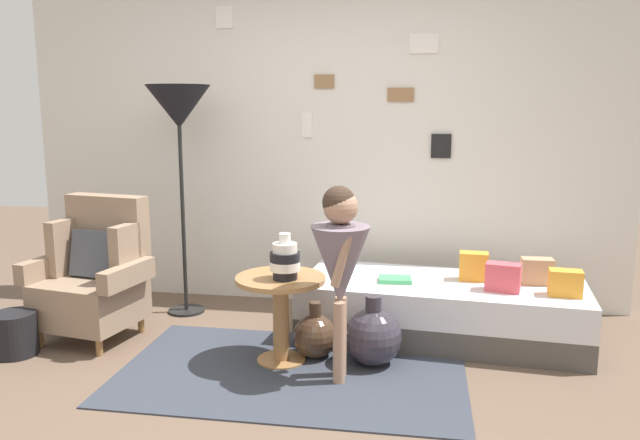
{
  "coord_description": "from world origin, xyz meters",
  "views": [
    {
      "loc": [
        0.81,
        -3.01,
        1.58
      ],
      "look_at": [
        0.15,
        0.95,
        0.85
      ],
      "focal_mm": 35.21,
      "sensor_mm": 36.0,
      "label": 1
    }
  ],
  "objects_px": {
    "daybed": "(441,309)",
    "side_table": "(281,301)",
    "demijohn_near": "(315,336)",
    "person_child": "(340,258)",
    "book_on_daybed": "(395,279)",
    "floor_lamp": "(179,113)",
    "demijohn_far": "(373,336)",
    "armchair": "(95,275)",
    "vase_striped": "(285,260)",
    "magazine_basket": "(15,334)"
  },
  "relations": [
    {
      "from": "side_table",
      "to": "demijohn_near",
      "type": "distance_m",
      "value": 0.33
    },
    {
      "from": "daybed",
      "to": "demijohn_near",
      "type": "xyz_separation_m",
      "value": [
        -0.8,
        -0.49,
        -0.06
      ]
    },
    {
      "from": "side_table",
      "to": "floor_lamp",
      "type": "xyz_separation_m",
      "value": [
        -0.95,
        0.83,
        1.14
      ]
    },
    {
      "from": "vase_striped",
      "to": "demijohn_near",
      "type": "distance_m",
      "value": 0.57
    },
    {
      "from": "vase_striped",
      "to": "demijohn_far",
      "type": "distance_m",
      "value": 0.72
    },
    {
      "from": "armchair",
      "to": "magazine_basket",
      "type": "xyz_separation_m",
      "value": [
        -0.36,
        -0.41,
        -0.3
      ]
    },
    {
      "from": "side_table",
      "to": "demijohn_near",
      "type": "bearing_deg",
      "value": 27.51
    },
    {
      "from": "daybed",
      "to": "vase_striped",
      "type": "xyz_separation_m",
      "value": [
        -0.95,
        -0.64,
        0.47
      ]
    },
    {
      "from": "book_on_daybed",
      "to": "side_table",
      "type": "bearing_deg",
      "value": -141.34
    },
    {
      "from": "person_child",
      "to": "vase_striped",
      "type": "bearing_deg",
      "value": 156.18
    },
    {
      "from": "daybed",
      "to": "floor_lamp",
      "type": "bearing_deg",
      "value": 173.15
    },
    {
      "from": "person_child",
      "to": "demijohn_near",
      "type": "xyz_separation_m",
      "value": [
        -0.2,
        0.31,
        -0.59
      ]
    },
    {
      "from": "person_child",
      "to": "side_table",
      "type": "bearing_deg",
      "value": 152.85
    },
    {
      "from": "floor_lamp",
      "to": "book_on_daybed",
      "type": "bearing_deg",
      "value": -10.15
    },
    {
      "from": "book_on_daybed",
      "to": "demijohn_far",
      "type": "distance_m",
      "value": 0.55
    },
    {
      "from": "side_table",
      "to": "floor_lamp",
      "type": "relative_size",
      "value": 0.32
    },
    {
      "from": "person_child",
      "to": "demijohn_far",
      "type": "bearing_deg",
      "value": 55.67
    },
    {
      "from": "book_on_daybed",
      "to": "demijohn_far",
      "type": "xyz_separation_m",
      "value": [
        -0.11,
        -0.49,
        -0.23
      ]
    },
    {
      "from": "side_table",
      "to": "magazine_basket",
      "type": "relative_size",
      "value": 1.99
    },
    {
      "from": "person_child",
      "to": "demijohn_near",
      "type": "bearing_deg",
      "value": 123.0
    },
    {
      "from": "daybed",
      "to": "side_table",
      "type": "relative_size",
      "value": 3.54
    },
    {
      "from": "armchair",
      "to": "side_table",
      "type": "relative_size",
      "value": 1.75
    },
    {
      "from": "demijohn_near",
      "to": "side_table",
      "type": "bearing_deg",
      "value": -152.49
    },
    {
      "from": "daybed",
      "to": "book_on_daybed",
      "type": "height_order",
      "value": "book_on_daybed"
    },
    {
      "from": "side_table",
      "to": "magazine_basket",
      "type": "height_order",
      "value": "side_table"
    },
    {
      "from": "vase_striped",
      "to": "demijohn_far",
      "type": "relative_size",
      "value": 0.64
    },
    {
      "from": "vase_striped",
      "to": "demijohn_far",
      "type": "height_order",
      "value": "vase_striped"
    },
    {
      "from": "vase_striped",
      "to": "person_child",
      "type": "distance_m",
      "value": 0.39
    },
    {
      "from": "person_child",
      "to": "demijohn_near",
      "type": "height_order",
      "value": "person_child"
    },
    {
      "from": "floor_lamp",
      "to": "magazine_basket",
      "type": "distance_m",
      "value": 1.88
    },
    {
      "from": "side_table",
      "to": "floor_lamp",
      "type": "height_order",
      "value": "floor_lamp"
    },
    {
      "from": "armchair",
      "to": "side_table",
      "type": "distance_m",
      "value": 1.38
    },
    {
      "from": "armchair",
      "to": "book_on_daybed",
      "type": "relative_size",
      "value": 4.41
    },
    {
      "from": "armchair",
      "to": "daybed",
      "type": "bearing_deg",
      "value": 8.7
    },
    {
      "from": "daybed",
      "to": "magazine_basket",
      "type": "bearing_deg",
      "value": -164.22
    },
    {
      "from": "armchair",
      "to": "magazine_basket",
      "type": "relative_size",
      "value": 3.46
    },
    {
      "from": "person_child",
      "to": "daybed",
      "type": "bearing_deg",
      "value": 53.15
    },
    {
      "from": "daybed",
      "to": "side_table",
      "type": "xyz_separation_m",
      "value": [
        -1.0,
        -0.6,
        0.19
      ]
    },
    {
      "from": "side_table",
      "to": "demijohn_far",
      "type": "height_order",
      "value": "side_table"
    },
    {
      "from": "vase_striped",
      "to": "demijohn_far",
      "type": "bearing_deg",
      "value": 10.37
    },
    {
      "from": "side_table",
      "to": "person_child",
      "type": "relative_size",
      "value": 0.48
    },
    {
      "from": "daybed",
      "to": "book_on_daybed",
      "type": "xyz_separation_m",
      "value": [
        -0.32,
        -0.06,
        0.22
      ]
    },
    {
      "from": "floor_lamp",
      "to": "demijohn_far",
      "type": "bearing_deg",
      "value": -27.24
    },
    {
      "from": "armchair",
      "to": "magazine_basket",
      "type": "bearing_deg",
      "value": -131.24
    },
    {
      "from": "vase_striped",
      "to": "book_on_daybed",
      "type": "bearing_deg",
      "value": 42.77
    },
    {
      "from": "floor_lamp",
      "to": "book_on_daybed",
      "type": "distance_m",
      "value": 1.99
    },
    {
      "from": "armchair",
      "to": "floor_lamp",
      "type": "xyz_separation_m",
      "value": [
        0.41,
        0.59,
        1.09
      ]
    },
    {
      "from": "daybed",
      "to": "book_on_daybed",
      "type": "distance_m",
      "value": 0.39
    },
    {
      "from": "book_on_daybed",
      "to": "floor_lamp",
      "type": "bearing_deg",
      "value": 169.85
    },
    {
      "from": "side_table",
      "to": "vase_striped",
      "type": "relative_size",
      "value": 1.98
    }
  ]
}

